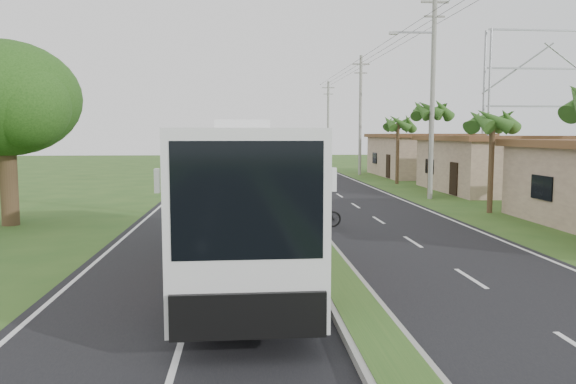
{
  "coord_description": "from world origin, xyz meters",
  "views": [
    {
      "loc": [
        -2.36,
        -13.83,
        3.73
      ],
      "look_at": [
        -0.86,
        5.0,
        1.8
      ],
      "focal_mm": 35.0,
      "sensor_mm": 36.0,
      "label": 1
    }
  ],
  "objects": [
    {
      "name": "ground",
      "position": [
        0.0,
        0.0,
        0.0
      ],
      "size": [
        180.0,
        180.0,
        0.0
      ],
      "primitive_type": "plane",
      "color": "#2D521E",
      "rests_on": "ground"
    },
    {
      "name": "road_asphalt",
      "position": [
        0.0,
        20.0,
        0.01
      ],
      "size": [
        14.0,
        160.0,
        0.02
      ],
      "primitive_type": "cube",
      "color": "black",
      "rests_on": "ground"
    },
    {
      "name": "median_strip",
      "position": [
        0.0,
        20.0,
        0.1
      ],
      "size": [
        1.2,
        160.0,
        0.18
      ],
      "color": "gray",
      "rests_on": "ground"
    },
    {
      "name": "lane_edge_left",
      "position": [
        -6.7,
        20.0,
        0.0
      ],
      "size": [
        0.12,
        160.0,
        0.01
      ],
      "primitive_type": "cube",
      "color": "silver",
      "rests_on": "ground"
    },
    {
      "name": "lane_edge_right",
      "position": [
        6.7,
        20.0,
        0.0
      ],
      "size": [
        0.12,
        160.0,
        0.01
      ],
      "primitive_type": "cube",
      "color": "silver",
      "rests_on": "ground"
    },
    {
      "name": "shop_mid",
      "position": [
        14.0,
        22.0,
        1.86
      ],
      "size": [
        7.6,
        10.6,
        3.67
      ],
      "color": "#9C7E69",
      "rests_on": "ground"
    },
    {
      "name": "shop_far",
      "position": [
        14.0,
        36.0,
        1.93
      ],
      "size": [
        8.6,
        11.6,
        3.82
      ],
      "color": "#9C7E69",
      "rests_on": "ground"
    },
    {
      "name": "palm_verge_b",
      "position": [
        9.4,
        12.0,
        4.36
      ],
      "size": [
        2.4,
        2.4,
        5.05
      ],
      "color": "#473321",
      "rests_on": "ground"
    },
    {
      "name": "palm_verge_c",
      "position": [
        8.8,
        19.0,
        5.12
      ],
      "size": [
        2.4,
        2.4,
        5.85
      ],
      "color": "#473321",
      "rests_on": "ground"
    },
    {
      "name": "palm_verge_d",
      "position": [
        9.3,
        28.0,
        4.55
      ],
      "size": [
        2.4,
        2.4,
        5.25
      ],
      "color": "#473321",
      "rests_on": "ground"
    },
    {
      "name": "shade_tree",
      "position": [
        -12.11,
        10.02,
        5.03
      ],
      "size": [
        6.3,
        6.0,
        7.54
      ],
      "color": "#473321",
      "rests_on": "ground"
    },
    {
      "name": "utility_pole_b",
      "position": [
        8.47,
        18.0,
        6.26
      ],
      "size": [
        3.2,
        0.28,
        12.0
      ],
      "color": "gray",
      "rests_on": "ground"
    },
    {
      "name": "utility_pole_c",
      "position": [
        8.5,
        38.0,
        5.67
      ],
      "size": [
        1.6,
        0.28,
        11.0
      ],
      "color": "gray",
      "rests_on": "ground"
    },
    {
      "name": "utility_pole_d",
      "position": [
        8.5,
        58.0,
        5.42
      ],
      "size": [
        1.6,
        0.28,
        10.5
      ],
      "color": "gray",
      "rests_on": "ground"
    },
    {
      "name": "billboard_lattice",
      "position": [
        22.0,
        30.0,
        6.82
      ],
      "size": [
        10.18,
        1.18,
        12.07
      ],
      "color": "gray",
      "rests_on": "ground"
    },
    {
      "name": "coach_bus_main",
      "position": [
        -2.38,
        1.39,
        2.28
      ],
      "size": [
        2.87,
        12.85,
        4.14
      ],
      "rotation": [
        0.0,
        0.0,
        0.01
      ],
      "color": "white",
      "rests_on": "ground"
    },
    {
      "name": "coach_bus_far",
      "position": [
        -1.91,
        51.8,
        1.73
      ],
      "size": [
        2.41,
        10.48,
        3.05
      ],
      "rotation": [
        0.0,
        0.0,
        0.01
      ],
      "color": "silver",
      "rests_on": "ground"
    },
    {
      "name": "motorcyclist",
      "position": [
        0.71,
        8.29,
        0.8
      ],
      "size": [
        1.72,
        0.62,
        2.23
      ],
      "rotation": [
        0.0,
        0.0,
        0.09
      ],
      "color": "black",
      "rests_on": "ground"
    }
  ]
}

